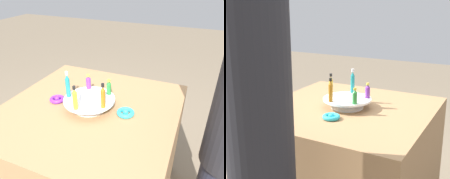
{
  "view_description": "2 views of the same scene",
  "coord_description": "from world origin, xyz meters",
  "views": [
    {
      "loc": [
        -0.91,
        -0.52,
        1.47
      ],
      "look_at": [
        0.0,
        -0.14,
        0.93
      ],
      "focal_mm": 35.0,
      "sensor_mm": 36.0,
      "label": 1
    },
    {
      "loc": [
        0.8,
        -1.57,
        1.38
      ],
      "look_at": [
        0.0,
        -0.11,
        0.93
      ],
      "focal_mm": 50.0,
      "sensor_mm": 36.0,
      "label": 2
    }
  ],
  "objects": [
    {
      "name": "display_stand",
      "position": [
        0.0,
        0.0,
        0.82
      ],
      "size": [
        0.29,
        0.29,
        0.06
      ],
      "color": "white",
      "rests_on": "party_table"
    },
    {
      "name": "bottle_green",
      "position": [
        0.09,
        -0.08,
        0.89
      ],
      "size": [
        0.03,
        0.03,
        0.09
      ],
      "color": "#288438",
      "rests_on": "display_stand"
    },
    {
      "name": "bottle_teal",
      "position": [
        -0.02,
        0.12,
        0.92
      ],
      "size": [
        0.03,
        0.03,
        0.15
      ],
      "color": "teal",
      "rests_on": "display_stand"
    },
    {
      "name": "bottle_gold",
      "position": [
        -0.12,
        0.01,
        0.91
      ],
      "size": [
        0.02,
        0.02,
        0.13
      ],
      "color": "gold",
      "rests_on": "display_stand"
    },
    {
      "name": "party_table",
      "position": [
        0.0,
        0.0,
        0.39
      ],
      "size": [
        0.97,
        0.97,
        0.79
      ],
      "color": "#9E754C",
      "rests_on": "ground_plane"
    },
    {
      "name": "bottle_amber",
      "position": [
        -0.05,
        -0.11,
        0.91
      ],
      "size": [
        0.02,
        0.02,
        0.14
      ],
      "color": "#AD6B19",
      "rests_on": "display_stand"
    },
    {
      "name": "ribbon_bow_purple",
      "position": [
        -0.01,
        0.21,
        0.8
      ],
      "size": [
        0.09,
        0.09,
        0.03
      ],
      "color": "purple",
      "rests_on": "party_table"
    },
    {
      "name": "bottle_purple",
      "position": [
        0.1,
        0.06,
        0.89
      ],
      "size": [
        0.03,
        0.03,
        0.09
      ],
      "color": "#702D93",
      "rests_on": "display_stand"
    },
    {
      "name": "ribbon_bow_teal",
      "position": [
        0.01,
        -0.21,
        0.8
      ],
      "size": [
        0.1,
        0.1,
        0.03
      ],
      "color": "#2DB7CC",
      "rests_on": "party_table"
    }
  ]
}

